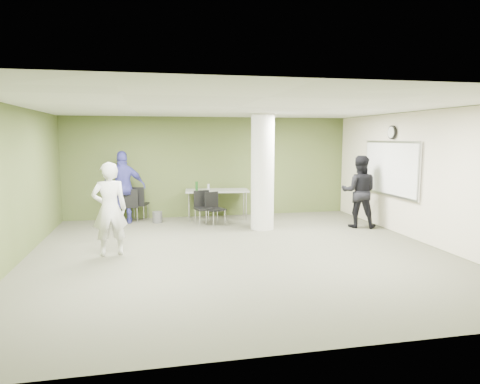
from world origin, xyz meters
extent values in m
plane|color=#4F503F|center=(0.00, 0.00, 0.00)|extent=(8.00, 8.00, 0.00)
plane|color=white|center=(0.00, 0.00, 2.80)|extent=(8.00, 8.00, 0.00)
cube|color=#4E5E2C|center=(0.00, 4.00, 1.40)|extent=(8.00, 2.80, 0.02)
cube|color=#4E5E2C|center=(-4.00, 0.00, 1.40)|extent=(0.02, 8.00, 2.80)
cube|color=beige|center=(4.00, 0.00, 1.40)|extent=(0.02, 8.00, 2.80)
cylinder|color=silver|center=(1.00, 2.00, 1.40)|extent=(0.56, 0.56, 2.80)
cube|color=silver|center=(3.93, 1.20, 1.50)|extent=(0.04, 2.30, 1.30)
cube|color=white|center=(3.91, 1.20, 1.50)|extent=(0.02, 2.20, 1.20)
cylinder|color=black|center=(3.93, 1.20, 2.35)|extent=(0.05, 0.32, 0.32)
cylinder|color=white|center=(3.90, 1.20, 2.35)|extent=(0.02, 0.26, 0.26)
cube|color=#989993|center=(0.11, 3.49, 0.79)|extent=(1.77, 0.91, 0.04)
cylinder|color=silver|center=(-0.68, 3.27, 0.38)|extent=(0.04, 0.04, 0.77)
cylinder|color=silver|center=(0.84, 3.12, 0.38)|extent=(0.04, 0.04, 0.77)
cylinder|color=silver|center=(-0.62, 3.86, 0.38)|extent=(0.04, 0.04, 0.77)
cylinder|color=silver|center=(0.90, 3.71, 0.38)|extent=(0.04, 0.04, 0.77)
cylinder|color=#1B4918|center=(-0.46, 3.40, 0.93)|extent=(0.07, 0.07, 0.25)
cylinder|color=#B2B2B7|center=(-0.14, 3.37, 0.90)|extent=(0.06, 0.06, 0.18)
cylinder|color=#4C4C4C|center=(-1.51, 3.30, 0.15)|extent=(0.25, 0.25, 0.29)
cube|color=black|center=(-2.22, 3.50, 0.44)|extent=(0.47, 0.47, 0.05)
cube|color=black|center=(-2.21, 3.29, 0.68)|extent=(0.43, 0.06, 0.44)
cylinder|color=silver|center=(-2.05, 3.69, 0.21)|extent=(0.02, 0.02, 0.42)
cylinder|color=silver|center=(-2.42, 3.67, 0.21)|extent=(0.02, 0.02, 0.42)
cylinder|color=silver|center=(-2.03, 3.32, 0.21)|extent=(0.02, 0.02, 0.42)
cylinder|color=silver|center=(-2.40, 3.30, 0.21)|extent=(0.02, 0.02, 0.42)
cube|color=black|center=(-2.00, 3.65, 0.46)|extent=(0.57, 0.57, 0.05)
cube|color=black|center=(-2.05, 3.45, 0.71)|extent=(0.44, 0.16, 0.46)
cylinder|color=silver|center=(-1.76, 3.78, 0.22)|extent=(0.02, 0.02, 0.44)
cylinder|color=silver|center=(-2.13, 3.89, 0.22)|extent=(0.02, 0.02, 0.44)
cylinder|color=silver|center=(-1.86, 3.41, 0.22)|extent=(0.02, 0.02, 0.44)
cylinder|color=silver|center=(-2.23, 3.52, 0.22)|extent=(0.02, 0.02, 0.44)
cube|color=black|center=(-0.34, 2.74, 0.42)|extent=(0.52, 0.52, 0.05)
cube|color=black|center=(-0.38, 2.94, 0.66)|extent=(0.41, 0.13, 0.42)
cylinder|color=silver|center=(-0.48, 2.53, 0.20)|extent=(0.02, 0.02, 0.41)
cylinder|color=silver|center=(-0.13, 2.61, 0.20)|extent=(0.02, 0.02, 0.41)
cylinder|color=silver|center=(-0.56, 2.88, 0.20)|extent=(0.02, 0.02, 0.41)
cylinder|color=silver|center=(-0.20, 2.96, 0.20)|extent=(0.02, 0.02, 0.41)
cube|color=black|center=(-0.06, 2.65, 0.41)|extent=(0.55, 0.55, 0.05)
cube|color=black|center=(-0.14, 2.83, 0.64)|extent=(0.38, 0.20, 0.41)
cylinder|color=silver|center=(-0.15, 2.43, 0.20)|extent=(0.02, 0.02, 0.39)
cylinder|color=silver|center=(0.17, 2.57, 0.20)|extent=(0.02, 0.02, 0.39)
cylinder|color=silver|center=(-0.29, 2.74, 0.20)|extent=(0.02, 0.02, 0.39)
cylinder|color=silver|center=(0.02, 2.88, 0.20)|extent=(0.02, 0.02, 0.39)
imported|color=silver|center=(-2.43, 0.30, 0.89)|extent=(0.72, 0.55, 1.78)
imported|color=black|center=(3.40, 1.70, 0.90)|extent=(1.07, 0.98, 1.79)
imported|color=#4443A8|center=(-2.35, 3.40, 0.94)|extent=(1.12, 0.50, 1.89)
camera|label=1|loc=(-1.64, -7.99, 2.23)|focal=32.00mm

